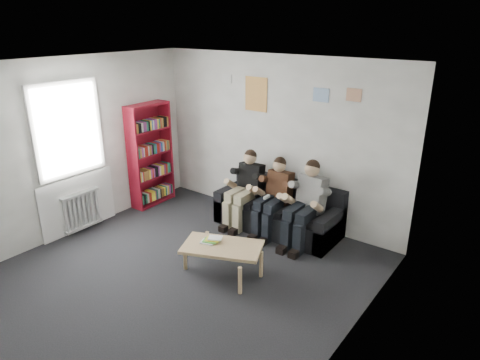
# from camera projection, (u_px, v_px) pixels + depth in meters

# --- Properties ---
(room_shell) EXTENTS (5.00, 5.00, 5.00)m
(room_shell) POSITION_uv_depth(u_px,v_px,m) (164.00, 184.00, 5.06)
(room_shell) COLOR black
(room_shell) RESTS_ON ground
(sofa) EXTENTS (1.99, 0.81, 0.77)m
(sofa) POSITION_uv_depth(u_px,v_px,m) (279.00, 213.00, 6.85)
(sofa) COLOR black
(sofa) RESTS_ON ground
(bookshelf) EXTENTS (0.28, 0.83, 1.84)m
(bookshelf) POSITION_uv_depth(u_px,v_px,m) (151.00, 155.00, 7.61)
(bookshelf) COLOR maroon
(bookshelf) RESTS_ON ground
(coffee_table) EXTENTS (1.03, 0.56, 0.41)m
(coffee_table) POSITION_uv_depth(u_px,v_px,m) (222.00, 249.00, 5.61)
(coffee_table) COLOR #D0B878
(coffee_table) RESTS_ON ground
(game_cases) EXTENTS (0.24, 0.22, 0.06)m
(game_cases) POSITION_uv_depth(u_px,v_px,m) (211.00, 240.00, 5.67)
(game_cases) COLOR white
(game_cases) RESTS_ON coffee_table
(person_left) EXTENTS (0.38, 0.82, 1.24)m
(person_left) POSITION_uv_depth(u_px,v_px,m) (244.00, 189.00, 6.90)
(person_left) COLOR black
(person_left) RESTS_ON sofa
(person_middle) EXTENTS (0.37, 0.80, 1.22)m
(person_middle) POSITION_uv_depth(u_px,v_px,m) (273.00, 198.00, 6.60)
(person_middle) COLOR #55321C
(person_middle) RESTS_ON sofa
(person_right) EXTENTS (0.41, 0.87, 1.28)m
(person_right) POSITION_uv_depth(u_px,v_px,m) (305.00, 205.00, 6.27)
(person_right) COLOR silver
(person_right) RESTS_ON sofa
(radiator) EXTENTS (0.10, 0.64, 0.60)m
(radiator) POSITION_uv_depth(u_px,v_px,m) (82.00, 210.00, 6.77)
(radiator) COLOR silver
(radiator) RESTS_ON ground
(window) EXTENTS (0.05, 1.30, 2.36)m
(window) POSITION_uv_depth(u_px,v_px,m) (73.00, 169.00, 6.57)
(window) COLOR white
(window) RESTS_ON room_shell
(poster_large) EXTENTS (0.42, 0.01, 0.55)m
(poster_large) POSITION_uv_depth(u_px,v_px,m) (256.00, 94.00, 6.91)
(poster_large) COLOR #EBE452
(poster_large) RESTS_ON room_shell
(poster_blue) EXTENTS (0.25, 0.01, 0.20)m
(poster_blue) POSITION_uv_depth(u_px,v_px,m) (321.00, 95.00, 6.23)
(poster_blue) COLOR #418BDE
(poster_blue) RESTS_ON room_shell
(poster_pink) EXTENTS (0.22, 0.01, 0.18)m
(poster_pink) POSITION_uv_depth(u_px,v_px,m) (354.00, 95.00, 5.93)
(poster_pink) COLOR #C23C90
(poster_pink) RESTS_ON room_shell
(poster_sign) EXTENTS (0.20, 0.01, 0.14)m
(poster_sign) POSITION_uv_depth(u_px,v_px,m) (227.00, 79.00, 7.17)
(poster_sign) COLOR silver
(poster_sign) RESTS_ON room_shell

